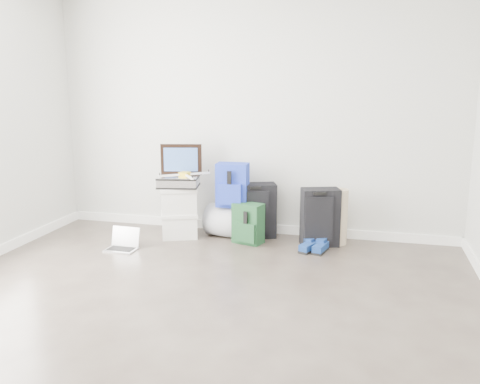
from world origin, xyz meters
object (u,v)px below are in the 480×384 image
(laptop, at_px, (123,244))
(briefcase, at_px, (178,182))
(large_suitcase, at_px, (258,211))
(carry_on, at_px, (320,217))
(boxes_stack, at_px, (179,212))
(duffel_bag, at_px, (233,221))

(laptop, bearing_deg, briefcase, 54.56)
(large_suitcase, relative_size, carry_on, 0.99)
(boxes_stack, height_order, carry_on, carry_on)
(briefcase, relative_size, large_suitcase, 0.71)
(laptop, bearing_deg, large_suitcase, 32.68)
(laptop, bearing_deg, boxes_stack, 54.56)
(carry_on, relative_size, laptop, 1.94)
(briefcase, xyz_separation_m, large_suitcase, (0.83, 0.20, -0.32))
(briefcase, height_order, carry_on, briefcase)
(duffel_bag, bearing_deg, large_suitcase, 29.52)
(duffel_bag, relative_size, laptop, 1.86)
(boxes_stack, bearing_deg, large_suitcase, -8.16)
(boxes_stack, distance_m, briefcase, 0.34)
(boxes_stack, bearing_deg, duffel_bag, -9.39)
(large_suitcase, distance_m, laptop, 1.47)
(laptop, bearing_deg, carry_on, 19.38)
(briefcase, distance_m, duffel_bag, 0.74)
(briefcase, distance_m, large_suitcase, 0.92)
(carry_on, bearing_deg, duffel_bag, 157.71)
(briefcase, bearing_deg, boxes_stack, 79.35)
(large_suitcase, height_order, laptop, large_suitcase)
(large_suitcase, xyz_separation_m, carry_on, (0.69, -0.13, 0.00))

